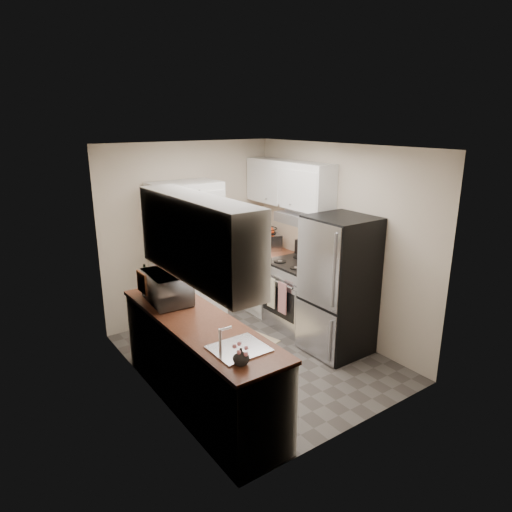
{
  "coord_description": "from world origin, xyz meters",
  "views": [
    {
      "loc": [
        -2.87,
        -4.04,
        2.78
      ],
      "look_at": [
        0.11,
        0.15,
        1.23
      ],
      "focal_mm": 32.0,
      "sensor_mm": 36.0,
      "label": 1
    }
  ],
  "objects_px": {
    "pantry_cabinet": "(188,256)",
    "refrigerator": "(339,286)",
    "wine_bottle": "(145,280)",
    "toaster_oven": "(268,241)",
    "microwave": "(168,287)",
    "electric_range": "(297,294)"
  },
  "relations": [
    {
      "from": "pantry_cabinet",
      "to": "refrigerator",
      "type": "xyz_separation_m",
      "value": [
        1.14,
        -1.73,
        -0.15
      ]
    },
    {
      "from": "pantry_cabinet",
      "to": "toaster_oven",
      "type": "distance_m",
      "value": 1.29
    },
    {
      "from": "refrigerator",
      "to": "wine_bottle",
      "type": "height_order",
      "value": "refrigerator"
    },
    {
      "from": "pantry_cabinet",
      "to": "microwave",
      "type": "relative_size",
      "value": 3.42
    },
    {
      "from": "electric_range",
      "to": "microwave",
      "type": "bearing_deg",
      "value": -173.58
    },
    {
      "from": "refrigerator",
      "to": "toaster_oven",
      "type": "distance_m",
      "value": 1.64
    },
    {
      "from": "electric_range",
      "to": "wine_bottle",
      "type": "distance_m",
      "value": 2.18
    },
    {
      "from": "microwave",
      "to": "wine_bottle",
      "type": "height_order",
      "value": "microwave"
    },
    {
      "from": "refrigerator",
      "to": "toaster_oven",
      "type": "xyz_separation_m",
      "value": [
        0.14,
        1.62,
        0.19
      ]
    },
    {
      "from": "electric_range",
      "to": "refrigerator",
      "type": "bearing_deg",
      "value": -92.48
    },
    {
      "from": "refrigerator",
      "to": "wine_bottle",
      "type": "bearing_deg",
      "value": 155.26
    },
    {
      "from": "pantry_cabinet",
      "to": "refrigerator",
      "type": "distance_m",
      "value": 2.07
    },
    {
      "from": "wine_bottle",
      "to": "toaster_oven",
      "type": "relative_size",
      "value": 0.76
    },
    {
      "from": "wine_bottle",
      "to": "toaster_oven",
      "type": "distance_m",
      "value": 2.3
    },
    {
      "from": "pantry_cabinet",
      "to": "wine_bottle",
      "type": "xyz_separation_m",
      "value": [
        -0.92,
        -0.78,
        0.07
      ]
    },
    {
      "from": "electric_range",
      "to": "refrigerator",
      "type": "distance_m",
      "value": 0.88
    },
    {
      "from": "pantry_cabinet",
      "to": "refrigerator",
      "type": "height_order",
      "value": "pantry_cabinet"
    },
    {
      "from": "microwave",
      "to": "refrigerator",
      "type": "bearing_deg",
      "value": -101.92
    },
    {
      "from": "refrigerator",
      "to": "microwave",
      "type": "relative_size",
      "value": 2.91
    },
    {
      "from": "refrigerator",
      "to": "microwave",
      "type": "distance_m",
      "value": 2.06
    },
    {
      "from": "microwave",
      "to": "electric_range",
      "type": "bearing_deg",
      "value": -79.14
    },
    {
      "from": "microwave",
      "to": "wine_bottle",
      "type": "xyz_separation_m",
      "value": [
        -0.1,
        0.37,
        -0.01
      ]
    }
  ]
}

